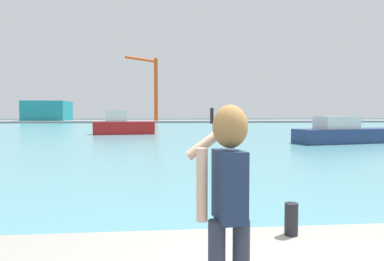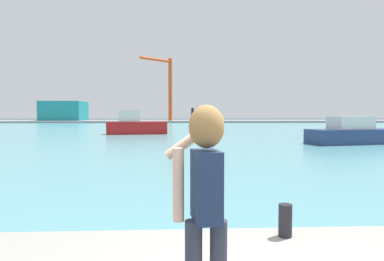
{
  "view_description": "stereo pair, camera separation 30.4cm",
  "coord_description": "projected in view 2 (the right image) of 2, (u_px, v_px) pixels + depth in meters",
  "views": [
    {
      "loc": [
        -1.26,
        -2.87,
        2.27
      ],
      "look_at": [
        -0.61,
        3.96,
        1.94
      ],
      "focal_mm": 32.15,
      "sensor_mm": 36.0,
      "label": 1
    },
    {
      "loc": [
        -0.96,
        -2.89,
        2.27
      ],
      "look_at": [
        -0.61,
        3.96,
        1.94
      ],
      "focal_mm": 32.15,
      "sensor_mm": 36.0,
      "label": 2
    }
  ],
  "objects": [
    {
      "name": "ground_plane",
      "position": [
        181.0,
        128.0,
        52.92
      ],
      "size": [
        220.0,
        220.0,
        0.0
      ],
      "primitive_type": "plane",
      "color": "#334751"
    },
    {
      "name": "harbor_water",
      "position": [
        181.0,
        128.0,
        54.91
      ],
      "size": [
        140.0,
        100.0,
        0.02
      ],
      "primitive_type": "cube",
      "color": "#599EA8",
      "rests_on": "ground_plane"
    },
    {
      "name": "warehouse_left",
      "position": [
        64.0,
        111.0,
        94.13
      ],
      "size": [
        10.73,
        10.3,
        5.19
      ],
      "primitive_type": "cube",
      "color": "teal",
      "rests_on": "far_shore_dock"
    },
    {
      "name": "person_photographer",
      "position": [
        205.0,
        190.0,
        2.72
      ],
      "size": [
        0.53,
        0.55,
        1.74
      ],
      "rotation": [
        0.0,
        0.0,
        1.7
      ],
      "color": "#2D3342",
      "rests_on": "quay_promenade"
    },
    {
      "name": "far_shore_dock",
      "position": [
        178.0,
        121.0,
        94.8
      ],
      "size": [
        140.0,
        20.0,
        0.45
      ],
      "primitive_type": "cube",
      "color": "gray",
      "rests_on": "ground_plane"
    },
    {
      "name": "port_crane",
      "position": [
        167.0,
        83.0,
        89.26
      ],
      "size": [
        7.83,
        7.26,
        16.24
      ],
      "color": "#D84C19",
      "rests_on": "far_shore_dock"
    },
    {
      "name": "harbor_bollard",
      "position": [
        285.0,
        220.0,
        4.66
      ],
      "size": [
        0.18,
        0.18,
        0.44
      ],
      "primitive_type": "cylinder",
      "color": "black",
      "rests_on": "quay_promenade"
    },
    {
      "name": "boat_moored",
      "position": [
        135.0,
        126.0,
        37.99
      ],
      "size": [
        6.77,
        2.92,
        2.64
      ],
      "rotation": [
        0.0,
        0.0,
        0.14
      ],
      "color": "#B21919",
      "rests_on": "harbor_water"
    },
    {
      "name": "boat_moored_2",
      "position": [
        360.0,
        134.0,
        25.92
      ],
      "size": [
        8.86,
        4.08,
        2.06
      ],
      "rotation": [
        0.0,
        0.0,
        0.21
      ],
      "color": "navy",
      "rests_on": "harbor_water"
    }
  ]
}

